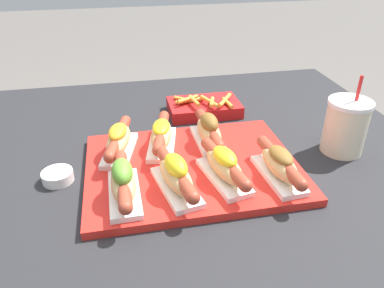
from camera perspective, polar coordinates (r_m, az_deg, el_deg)
name	(u,v)px	position (r m, az deg, el deg)	size (l,w,h in m)	color
patio_table	(189,260)	(1.12, -0.52, -17.23)	(1.22, 1.10, 0.68)	#232326
serving_tray	(194,167)	(0.85, 0.27, -3.53)	(0.47, 0.36, 0.02)	red
hot_dog_0	(123,182)	(0.74, -10.44, -5.67)	(0.06, 0.20, 0.08)	white
hot_dog_1	(176,175)	(0.75, -2.45, -4.76)	(0.09, 0.20, 0.08)	white
hot_dog_2	(224,166)	(0.78, 4.94, -3.30)	(0.09, 0.20, 0.07)	white
hot_dog_3	(280,164)	(0.80, 13.21, -3.02)	(0.07, 0.20, 0.07)	white
hot_dog_4	(119,140)	(0.88, -11.13, 0.57)	(0.10, 0.19, 0.07)	white
hot_dog_5	(161,135)	(0.90, -4.67, 1.41)	(0.09, 0.20, 0.07)	white
hot_dog_6	(209,131)	(0.91, 2.61, 2.01)	(0.06, 0.20, 0.08)	white
sauce_bowl	(58,176)	(0.86, -19.81, -4.58)	(0.07, 0.07, 0.02)	white
drink_cup	(346,126)	(0.97, 22.36, 2.50)	(0.10, 0.10, 0.19)	beige
fries_basket	(204,107)	(1.11, 1.84, 5.66)	(0.21, 0.13, 0.06)	#B21919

